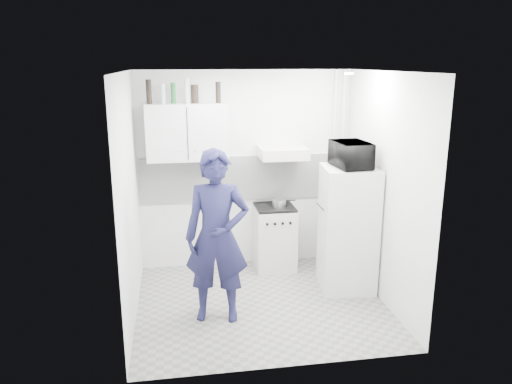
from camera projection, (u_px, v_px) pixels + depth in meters
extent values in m
plane|color=gray|center=(261.00, 303.00, 5.74)|extent=(2.80, 2.80, 0.00)
plane|color=white|center=(262.00, 71.00, 5.08)|extent=(2.80, 2.80, 0.00)
plane|color=silver|center=(245.00, 170.00, 6.60)|extent=(2.80, 0.00, 2.80)
plane|color=silver|center=(129.00, 200.00, 5.19)|extent=(0.00, 2.60, 2.60)
plane|color=silver|center=(383.00, 189.00, 5.63)|extent=(0.00, 2.60, 2.60)
imported|color=#19193B|center=(217.00, 237.00, 5.20)|extent=(0.74, 0.56, 1.85)
cube|color=beige|center=(274.00, 238.00, 6.64)|extent=(0.52, 0.52, 0.83)
cube|color=silver|center=(348.00, 229.00, 5.98)|extent=(0.69, 0.69, 1.51)
cube|color=black|center=(275.00, 207.00, 6.53)|extent=(0.50, 0.50, 0.03)
cylinder|color=silver|center=(279.00, 203.00, 6.48)|extent=(0.18, 0.18, 0.10)
imported|color=black|center=(351.00, 155.00, 5.75)|extent=(0.57, 0.41, 0.30)
cylinder|color=black|center=(149.00, 92.00, 5.98)|extent=(0.07, 0.07, 0.29)
cylinder|color=#B2B7BC|center=(163.00, 94.00, 6.01)|extent=(0.06, 0.06, 0.23)
cylinder|color=#144C1E|center=(173.00, 93.00, 6.03)|extent=(0.06, 0.06, 0.25)
cylinder|color=#B2B7BC|center=(187.00, 91.00, 6.05)|extent=(0.07, 0.07, 0.30)
cylinder|color=black|center=(195.00, 94.00, 6.08)|extent=(0.09, 0.09, 0.22)
cylinder|color=black|center=(218.00, 92.00, 6.12)|extent=(0.06, 0.06, 0.26)
cube|color=silver|center=(187.00, 132.00, 6.18)|extent=(1.00, 0.35, 0.70)
cube|color=beige|center=(283.00, 153.00, 6.36)|extent=(0.60, 0.50, 0.14)
cube|color=white|center=(245.00, 178.00, 6.61)|extent=(2.74, 0.03, 0.60)
cylinder|color=beige|center=(341.00, 168.00, 6.73)|extent=(0.05, 0.05, 2.60)
cylinder|color=beige|center=(333.00, 169.00, 6.71)|extent=(0.04, 0.04, 2.60)
cylinder|color=white|center=(349.00, 73.00, 5.43)|extent=(0.10, 0.10, 0.02)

